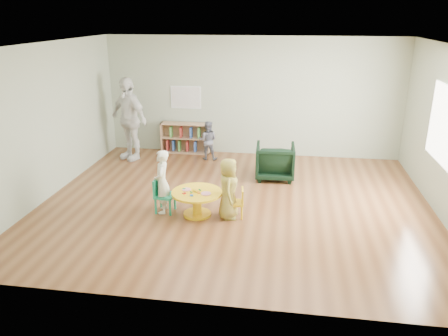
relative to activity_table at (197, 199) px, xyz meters
name	(u,v)px	position (x,y,z in m)	size (l,w,h in m)	color
room	(237,100)	(0.60, 0.62, 1.59)	(7.10, 7.00, 2.80)	brown
activity_table	(197,199)	(0.00, 0.00, 0.00)	(0.86, 0.86, 0.48)	yellow
kid_chair_left	(162,194)	(-0.62, 0.05, 0.03)	(0.35, 0.35, 0.61)	#1C9E71
kid_chair_right	(238,202)	(0.69, 0.04, -0.03)	(0.30, 0.30, 0.51)	yellow
bookshelf	(185,138)	(-1.03, 3.47, 0.07)	(1.20, 0.30, 0.75)	#A67D5C
alphabet_poster	(186,97)	(-1.02, 3.60, 1.05)	(0.74, 0.01, 0.54)	white
armchair	(275,161)	(1.24, 2.00, 0.07)	(0.78, 0.80, 0.73)	black
child_left	(162,182)	(-0.62, 0.05, 0.26)	(0.41, 0.27, 1.11)	white
child_right	(228,189)	(0.54, -0.01, 0.23)	(0.51, 0.33, 1.05)	yellow
toddler	(208,140)	(-0.38, 3.01, 0.16)	(0.45, 0.35, 0.92)	#151A36
adult_caretaker	(129,119)	(-2.20, 2.80, 0.67)	(1.13, 0.47, 1.93)	white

